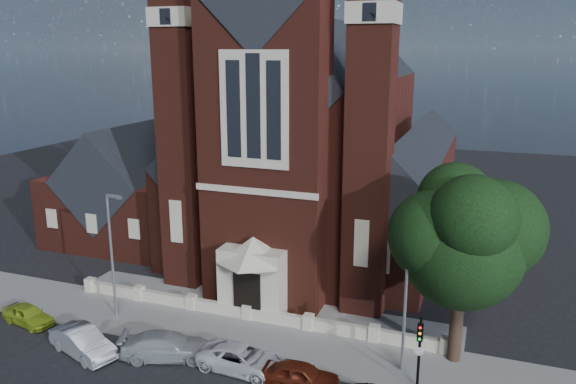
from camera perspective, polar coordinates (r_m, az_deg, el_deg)
name	(u,v)px	position (r m, az deg, el deg)	size (l,w,h in m)	color
ground	(293,271)	(43.42, 0.53, -8.04)	(120.00, 120.00, 0.00)	black
pavement_strip	(234,335)	(34.66, -5.49, -14.23)	(60.00, 5.00, 0.12)	gray
forecourt_paving	(260,307)	(37.89, -2.84, -11.55)	(26.00, 3.00, 0.14)	gray
forecourt_wall	(248,320)	(36.25, -4.10, -12.83)	(24.00, 0.40, 0.90)	#C0B298
church	(324,149)	(48.42, 3.71, 4.40)	(20.01, 34.90, 29.20)	#532016
parish_hall	(136,193)	(51.87, -15.20, -0.13)	(12.00, 12.20, 10.24)	#532016
street_tree	(465,242)	(30.11, 17.51, -4.90)	(6.40, 6.60, 10.70)	black
street_lamp_left	(112,249)	(36.30, -17.42, -5.54)	(1.16, 0.22, 8.09)	gray
street_lamp_right	(408,291)	(29.56, 12.06, -9.82)	(1.16, 0.22, 8.09)	gray
traffic_signal	(420,345)	(28.96, 13.22, -14.89)	(0.28, 0.42, 4.00)	black
car_lime_van	(28,315)	(38.87, -24.90, -11.25)	(1.46, 3.63, 1.24)	#9CB624
car_silver_a	(83,342)	(34.17, -20.14, -14.12)	(1.60, 4.57, 1.51)	#9D9EA4
car_silver_b	(167,346)	(32.59, -12.21, -15.04)	(2.03, 4.99, 1.45)	#A0A3A8
car_white_suv	(242,359)	(30.97, -4.68, -16.53)	(2.23, 4.84, 1.35)	white
car_dark_red	(301,375)	(29.58, 1.32, -18.12)	(1.57, 3.90, 1.33)	#5A1D0F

